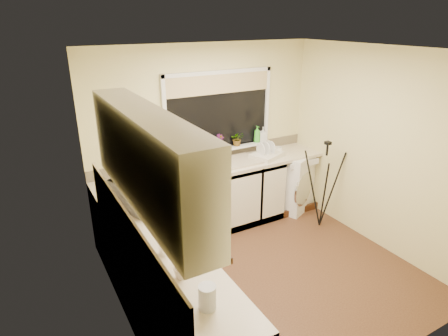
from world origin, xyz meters
TOP-DOWN VIEW (x-y plane):
  - floor at (0.00, 0.00)m, footprint 3.20×3.20m
  - ceiling at (0.00, 0.00)m, footprint 3.20×3.20m
  - wall_back at (0.00, 1.50)m, footprint 3.20×0.00m
  - wall_front at (0.00, -1.50)m, footprint 3.20×0.00m
  - wall_left at (-1.60, 0.00)m, footprint 0.00×3.00m
  - wall_right at (1.60, 0.00)m, footprint 0.00×3.00m
  - base_cabinet_back at (-0.33, 1.20)m, footprint 2.55×0.60m
  - base_cabinet_left at (-1.30, -0.30)m, footprint 0.54×2.40m
  - worktop_back at (0.00, 1.20)m, footprint 3.20×0.60m
  - worktop_left at (-1.30, -0.30)m, footprint 0.60×2.40m
  - upper_cabinet at (-1.44, -0.45)m, footprint 0.28×1.90m
  - splashback_left at (-1.59, -0.30)m, footprint 0.02×2.40m
  - splashback_back at (0.00, 1.49)m, footprint 3.20×0.02m
  - window_glass at (0.20, 1.49)m, footprint 1.50×0.02m
  - window_blind at (0.20, 1.46)m, footprint 1.50×0.02m
  - windowsill at (0.20, 1.43)m, footprint 1.60×0.14m
  - sink at (0.20, 1.20)m, footprint 0.82×0.46m
  - faucet at (0.20, 1.38)m, footprint 0.03×0.03m
  - washing_machine at (1.26, 1.19)m, footprint 0.81×0.80m
  - laptop at (-0.71, 1.21)m, footprint 0.39×0.39m
  - kettle at (-1.23, 0.31)m, footprint 0.16×0.16m
  - dish_rack at (0.79, 1.15)m, footprint 0.54×0.47m
  - tripod at (1.28, 0.51)m, footprint 0.70×0.70m
  - glass_jug at (-1.29, -1.09)m, footprint 0.12×0.12m
  - steel_jar at (-1.32, -0.35)m, footprint 0.09×0.09m
  - microwave at (-1.25, 0.60)m, footprint 0.50×0.60m
  - plant_a at (-0.39, 1.42)m, footprint 0.13×0.10m
  - plant_b at (-0.04, 1.39)m, footprint 0.14×0.12m
  - plant_c at (0.17, 1.40)m, footprint 0.14×0.14m
  - plant_d at (0.46, 1.43)m, footprint 0.23×0.22m
  - soap_bottle_green at (0.80, 1.43)m, footprint 0.10×0.10m
  - soap_bottle_clear at (0.89, 1.41)m, footprint 0.13×0.13m
  - cup_back at (1.01, 1.20)m, footprint 0.13×0.13m
  - cup_left at (-1.33, -0.70)m, footprint 0.11×0.11m

SIDE VIEW (x-z plane):
  - floor at x=0.00m, z-range 0.00..0.00m
  - base_cabinet_back at x=-0.33m, z-range 0.00..0.86m
  - base_cabinet_left at x=-1.30m, z-range 0.00..0.86m
  - washing_machine at x=1.26m, z-range 0.00..0.87m
  - tripod at x=1.28m, z-range 0.00..1.24m
  - worktop_back at x=0.00m, z-range 0.86..0.90m
  - worktop_left at x=-1.30m, z-range 0.86..0.90m
  - sink at x=0.20m, z-range 0.90..0.93m
  - dish_rack at x=0.79m, z-range 0.90..0.97m
  - cup_left at x=-1.33m, z-range 0.90..0.99m
  - cup_back at x=1.01m, z-range 0.90..1.00m
  - steel_jar at x=-1.32m, z-range 0.90..1.02m
  - laptop at x=-0.71m, z-range 0.84..1.09m
  - splashback_back at x=0.00m, z-range 0.90..1.04m
  - glass_jug at x=-1.29m, z-range 0.90..1.08m
  - kettle at x=-1.23m, z-range 0.90..1.11m
  - faucet at x=0.20m, z-range 0.90..1.14m
  - windowsill at x=0.20m, z-range 1.02..1.05m
  - microwave at x=-1.25m, z-range 0.90..1.18m
  - splashback_left at x=-1.59m, z-range 0.90..1.35m
  - plant_d at x=0.46m, z-range 1.05..1.25m
  - plant_c at x=0.17m, z-range 1.05..1.26m
  - soap_bottle_clear at x=0.89m, z-range 1.05..1.26m
  - plant_a at x=-0.39m, z-range 1.05..1.26m
  - soap_bottle_green at x=0.80m, z-range 1.05..1.29m
  - plant_b at x=-0.04m, z-range 1.05..1.30m
  - wall_back at x=0.00m, z-range -0.38..2.83m
  - wall_front at x=0.00m, z-range -0.38..2.83m
  - wall_left at x=-1.60m, z-range -0.27..2.73m
  - wall_right at x=1.60m, z-range -0.27..2.73m
  - window_glass at x=0.20m, z-range 1.05..2.05m
  - upper_cabinet at x=-1.44m, z-range 1.45..2.15m
  - window_blind at x=0.20m, z-range 1.80..2.05m
  - ceiling at x=0.00m, z-range 2.45..2.45m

